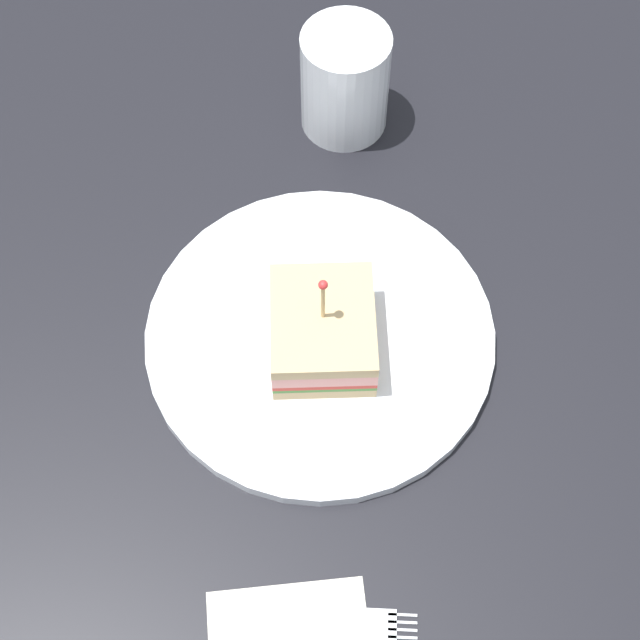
# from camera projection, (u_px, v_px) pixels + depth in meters

# --- Properties ---
(ground_plane) EXTENTS (1.12, 1.12, 0.02)m
(ground_plane) POSITION_uv_depth(u_px,v_px,m) (320.00, 345.00, 0.78)
(ground_plane) COLOR black
(plate) EXTENTS (0.27, 0.27, 0.01)m
(plate) POSITION_uv_depth(u_px,v_px,m) (320.00, 336.00, 0.76)
(plate) COLOR white
(plate) RESTS_ON ground_plane
(sandwich_half_center) EXTENTS (0.09, 0.10, 0.09)m
(sandwich_half_center) POSITION_uv_depth(u_px,v_px,m) (328.00, 329.00, 0.73)
(sandwich_half_center) COLOR tan
(sandwich_half_center) RESTS_ON plate
(drink_glass) EXTENTS (0.08, 0.08, 0.10)m
(drink_glass) POSITION_uv_depth(u_px,v_px,m) (345.00, 84.00, 0.84)
(drink_glass) COLOR #B74C33
(drink_glass) RESTS_ON ground_plane
(fork) EXTENTS (0.12, 0.04, 0.00)m
(fork) POSITION_uv_depth(u_px,v_px,m) (350.00, 623.00, 0.66)
(fork) COLOR silver
(fork) RESTS_ON ground_plane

